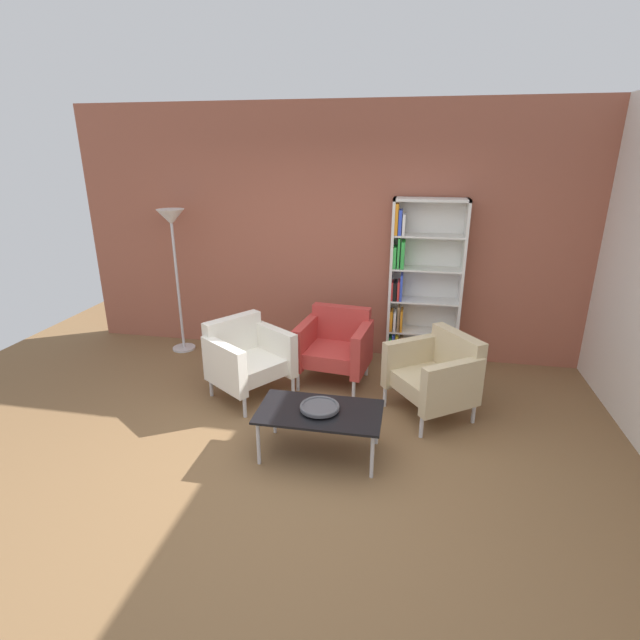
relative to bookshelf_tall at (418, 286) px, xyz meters
name	(u,v)px	position (x,y,z in m)	size (l,w,h in m)	color
ground_plane	(290,466)	(-0.94, -2.25, -0.93)	(8.32, 8.32, 0.00)	brown
brick_back_panel	(340,234)	(-0.94, 0.21, 0.52)	(6.40, 0.12, 2.90)	#9E5642
bookshelf_tall	(418,286)	(0.00, 0.00, 0.00)	(0.80, 0.30, 1.90)	silver
coffee_table_low	(320,414)	(-0.74, -2.03, -0.56)	(1.00, 0.56, 0.40)	black
decorative_bowl	(320,407)	(-0.74, -2.03, -0.50)	(0.32, 0.32, 0.05)	#4C4C51
armchair_corner_red	(335,345)	(-0.84, -0.67, -0.52)	(0.79, 0.74, 0.78)	#B73833
armchair_near_window	(247,357)	(-1.66, -1.15, -0.52)	(0.93, 0.95, 0.78)	white
armchair_spare_guest	(436,373)	(0.20, -1.18, -0.52)	(0.93, 0.95, 0.78)	#C6B289
floor_lamp_torchiere	(173,234)	(-2.86, -0.18, 0.52)	(0.32, 0.32, 1.74)	silver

